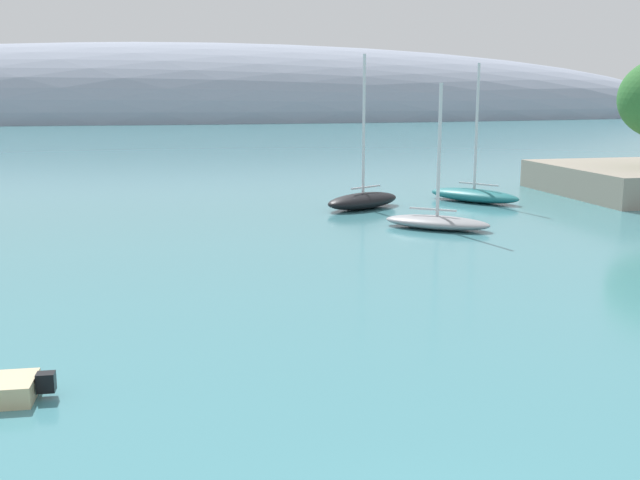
% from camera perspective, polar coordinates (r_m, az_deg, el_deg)
% --- Properties ---
extents(distant_ridge, '(296.24, 61.40, 39.27)m').
position_cam_1_polar(distant_ridge, '(205.00, -9.42, 8.93)').
color(distant_ridge, '#8E99AD').
rests_on(distant_ridge, ground).
extents(sailboat_grey_near_shore, '(6.04, 5.43, 7.86)m').
position_cam_1_polar(sailboat_grey_near_shore, '(42.01, 8.79, 1.45)').
color(sailboat_grey_near_shore, gray).
rests_on(sailboat_grey_near_shore, water).
extents(sailboat_teal_mid_mooring, '(5.70, 6.72, 9.22)m').
position_cam_1_polar(sailboat_teal_mid_mooring, '(52.66, 11.49, 3.40)').
color(sailboat_teal_mid_mooring, '#1E6B70').
rests_on(sailboat_teal_mid_mooring, water).
extents(sailboat_black_outer_mooring, '(6.22, 4.94, 9.68)m').
position_cam_1_polar(sailboat_black_outer_mooring, '(48.74, 3.25, 3.08)').
color(sailboat_black_outer_mooring, black).
rests_on(sailboat_black_outer_mooring, water).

